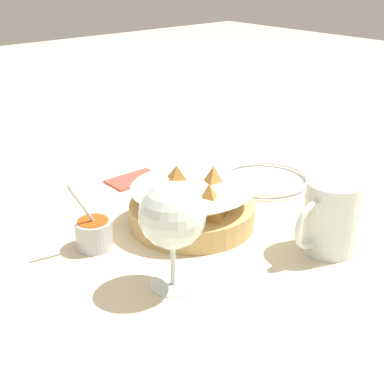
{
  "coord_description": "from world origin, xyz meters",
  "views": [
    {
      "loc": [
        0.55,
        0.56,
        0.41
      ],
      "look_at": [
        0.04,
        -0.03,
        0.06
      ],
      "focal_mm": 50.0,
      "sensor_mm": 36.0,
      "label": 1
    }
  ],
  "objects_px": {
    "food_basket": "(193,205)",
    "wine_glass": "(172,218)",
    "side_plate": "(265,179)",
    "sauce_cup": "(94,232)",
    "beer_mug": "(330,219)"
  },
  "relations": [
    {
      "from": "sauce_cup",
      "to": "wine_glass",
      "type": "relative_size",
      "value": 0.76
    },
    {
      "from": "food_basket",
      "to": "beer_mug",
      "type": "relative_size",
      "value": 1.64
    },
    {
      "from": "sauce_cup",
      "to": "wine_glass",
      "type": "bearing_deg",
      "value": 99.47
    },
    {
      "from": "side_plate",
      "to": "beer_mug",
      "type": "bearing_deg",
      "value": 62.66
    },
    {
      "from": "food_basket",
      "to": "side_plate",
      "type": "xyz_separation_m",
      "value": [
        -0.22,
        -0.04,
        -0.03
      ]
    },
    {
      "from": "food_basket",
      "to": "wine_glass",
      "type": "relative_size",
      "value": 1.37
    },
    {
      "from": "sauce_cup",
      "to": "wine_glass",
      "type": "xyz_separation_m",
      "value": [
        -0.03,
        0.16,
        0.08
      ]
    },
    {
      "from": "sauce_cup",
      "to": "wine_glass",
      "type": "height_order",
      "value": "wine_glass"
    },
    {
      "from": "wine_glass",
      "to": "side_plate",
      "type": "xyz_separation_m",
      "value": [
        -0.36,
        -0.15,
        -0.09
      ]
    },
    {
      "from": "sauce_cup",
      "to": "beer_mug",
      "type": "xyz_separation_m",
      "value": [
        -0.26,
        0.24,
        0.03
      ]
    },
    {
      "from": "sauce_cup",
      "to": "side_plate",
      "type": "bearing_deg",
      "value": 179.18
    },
    {
      "from": "wine_glass",
      "to": "beer_mug",
      "type": "distance_m",
      "value": 0.25
    },
    {
      "from": "food_basket",
      "to": "sauce_cup",
      "type": "bearing_deg",
      "value": -14.3
    },
    {
      "from": "wine_glass",
      "to": "side_plate",
      "type": "bearing_deg",
      "value": -156.83
    },
    {
      "from": "beer_mug",
      "to": "side_plate",
      "type": "distance_m",
      "value": 0.26
    }
  ]
}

